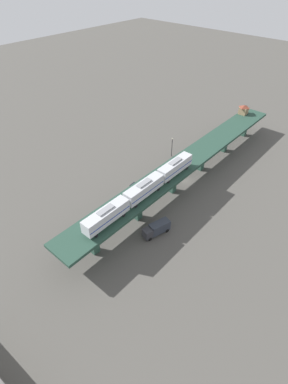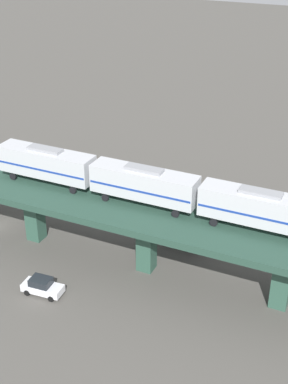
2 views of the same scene
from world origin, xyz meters
name	(u,v)px [view 2 (image 2 of 2)]	position (x,y,z in m)	size (l,w,h in m)	color
subway_train	(144,183)	(-1.72, 20.51, 9.96)	(3.41, 37.24, 4.45)	silver
street_car_white	(42,286)	(8.56, 13.57, 0.94)	(2.27, 4.55, 1.89)	silver
delivery_truck	(180,226)	(-7.70, 22.45, 1.76)	(3.97, 7.53, 3.20)	#333338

